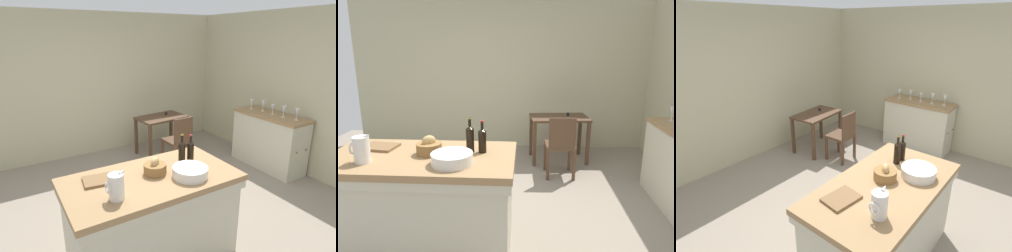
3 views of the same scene
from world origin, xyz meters
TOP-DOWN VIEW (x-y plane):
  - ground_plane at (0.00, 0.00)m, footprint 6.76×6.76m
  - wall_back at (0.00, 2.60)m, footprint 5.32×0.12m
  - wall_right at (2.60, 0.00)m, footprint 0.12×5.20m
  - island_table at (-0.47, -0.50)m, footprint 1.65×0.88m
  - side_cabinet at (2.26, 0.39)m, footprint 0.52×1.26m
  - writing_desk at (0.98, 1.85)m, footprint 0.95×0.65m
  - wooden_chair at (0.94, 1.17)m, footprint 0.42×0.42m
  - pitcher at (-0.89, -0.69)m, footprint 0.17×0.13m
  - wash_bowl at (-0.15, -0.68)m, footprint 0.34×0.34m
  - bread_basket at (-0.40, -0.46)m, footprint 0.22×0.22m
  - cutting_board at (-0.91, -0.33)m, footprint 0.33×0.26m
  - wine_bottle_dark at (0.06, -0.39)m, footprint 0.07×0.07m
  - wine_bottle_amber at (-0.05, -0.39)m, footprint 0.07×0.07m
  - wine_glass_far_left at (2.30, -0.05)m, footprint 0.07×0.07m
  - wine_glass_left at (2.26, 0.16)m, footprint 0.07×0.07m
  - wine_glass_middle at (2.27, 0.38)m, footprint 0.07×0.07m
  - wine_glass_right at (2.29, 0.60)m, footprint 0.07×0.07m
  - wine_glass_far_right at (2.23, 0.81)m, footprint 0.07×0.07m

SIDE VIEW (x-z plane):
  - ground_plane at x=0.00m, z-range 0.00..0.00m
  - side_cabinet at x=2.26m, z-range 0.00..0.94m
  - wooden_chair at x=0.94m, z-range 0.04..0.93m
  - island_table at x=-0.47m, z-range 0.04..0.95m
  - writing_desk at x=0.98m, z-range 0.22..1.00m
  - cutting_board at x=-0.91m, z-range 0.91..0.93m
  - wash_bowl at x=-0.15m, z-range 0.91..1.01m
  - bread_basket at x=-0.40m, z-range 0.88..1.05m
  - pitcher at x=-0.89m, z-range 0.89..1.16m
  - wine_bottle_dark at x=0.06m, z-range 0.88..1.17m
  - wine_bottle_amber at x=-0.05m, z-range 0.88..1.20m
  - wine_glass_middle at x=2.27m, z-range 0.97..1.13m
  - wine_glass_far_right at x=2.23m, z-range 0.97..1.14m
  - wine_glass_right at x=2.29m, z-range 0.97..1.15m
  - wine_glass_far_left at x=2.30m, z-range 0.97..1.16m
  - wine_glass_left at x=2.26m, z-range 0.97..1.16m
  - wall_back at x=0.00m, z-range 0.00..2.60m
  - wall_right at x=2.60m, z-range 0.00..2.60m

